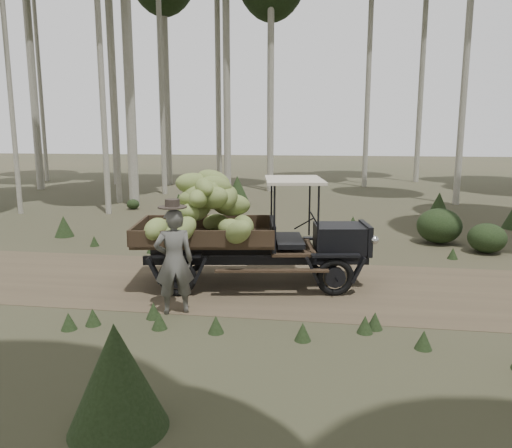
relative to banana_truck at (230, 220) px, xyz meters
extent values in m
plane|color=#473D2B|center=(0.24, 0.07, -1.43)|extent=(120.00, 120.00, 0.00)
cube|color=brown|center=(0.24, 0.07, -1.43)|extent=(70.00, 4.00, 0.01)
cube|color=black|center=(2.30, 0.42, -0.41)|extent=(1.16, 1.12, 0.56)
cube|color=black|center=(2.86, 0.51, -0.41)|extent=(0.26, 1.03, 0.63)
cube|color=black|center=(0.89, 0.19, -0.31)|extent=(0.31, 1.43, 0.56)
cube|color=#38281C|center=(-0.53, -0.04, -0.41)|extent=(3.12, 2.27, 0.08)
cube|color=#38281C|center=(-0.67, 0.87, -0.23)|extent=(2.84, 0.51, 0.33)
cube|color=#38281C|center=(-0.38, -0.95, -0.23)|extent=(2.84, 0.51, 0.33)
cube|color=#38281C|center=(-1.94, -0.26, -0.23)|extent=(0.35, 1.83, 0.33)
cube|color=beige|center=(1.32, 0.26, 0.84)|extent=(1.44, 1.90, 0.06)
cube|color=black|center=(0.47, 0.52, -0.80)|extent=(4.66, 0.85, 0.18)
cube|color=black|center=(0.60, -0.25, -0.80)|extent=(4.66, 0.85, 0.18)
torus|color=black|center=(1.97, 1.19, -1.04)|extent=(0.79, 0.26, 0.78)
torus|color=black|center=(2.23, -0.42, -1.04)|extent=(0.79, 0.26, 0.78)
torus|color=black|center=(-1.16, 0.69, -1.04)|extent=(0.79, 0.26, 0.78)
torus|color=black|center=(-0.90, -0.93, -1.04)|extent=(0.79, 0.26, 0.78)
sphere|color=beige|center=(2.87, 0.97, -0.36)|extent=(0.18, 0.18, 0.18)
sphere|color=beige|center=(3.01, 0.06, -0.36)|extent=(0.18, 0.18, 0.18)
ellipsoid|color=olive|center=(-1.20, -0.19, -0.16)|extent=(0.86, 1.03, 0.69)
ellipsoid|color=olive|center=(-0.08, 0.51, 0.24)|extent=(0.95, 0.67, 0.53)
ellipsoid|color=olive|center=(-0.09, 0.04, 0.47)|extent=(0.51, 0.85, 0.68)
ellipsoid|color=olive|center=(-0.38, 0.12, 0.81)|extent=(0.84, 0.44, 0.64)
ellipsoid|color=olive|center=(0.23, 0.27, -0.19)|extent=(0.72, 0.89, 0.62)
ellipsoid|color=olive|center=(-0.80, 0.43, 0.20)|extent=(0.79, 0.90, 0.54)
ellipsoid|color=olive|center=(-0.57, -0.39, 0.49)|extent=(0.42, 0.79, 0.39)
ellipsoid|color=olive|center=(-0.51, -0.19, 0.70)|extent=(0.74, 0.89, 0.47)
ellipsoid|color=olive|center=(-1.32, -0.87, -0.09)|extent=(0.52, 0.77, 0.55)
ellipsoid|color=olive|center=(-1.10, -0.06, 0.13)|extent=(0.50, 0.77, 0.66)
ellipsoid|color=olive|center=(-0.34, -0.19, 0.49)|extent=(0.99, 0.86, 0.62)
ellipsoid|color=olive|center=(-0.29, -0.03, 0.72)|extent=(0.85, 0.62, 0.55)
ellipsoid|color=olive|center=(0.14, -0.52, -0.11)|extent=(0.78, 0.63, 0.52)
ellipsoid|color=olive|center=(-0.82, 0.04, 0.21)|extent=(0.90, 0.98, 0.74)
ellipsoid|color=olive|center=(-0.67, -0.17, 0.46)|extent=(0.88, 0.68, 0.44)
ellipsoid|color=olive|center=(-0.75, -0.03, 0.76)|extent=(0.98, 0.93, 0.54)
ellipsoid|color=olive|center=(-0.48, 0.67, -0.20)|extent=(0.94, 0.87, 0.54)
ellipsoid|color=olive|center=(-0.76, -0.45, 0.18)|extent=(0.58, 0.84, 0.59)
ellipsoid|color=olive|center=(-0.67, -0.13, 0.56)|extent=(0.85, 0.74, 0.60)
ellipsoid|color=olive|center=(-0.35, -0.01, 0.71)|extent=(0.43, 0.88, 0.60)
ellipsoid|color=olive|center=(-0.78, -1.06, -0.06)|extent=(0.92, 0.97, 0.77)
ellipsoid|color=olive|center=(0.34, -0.88, -0.08)|extent=(0.89, 0.90, 0.72)
imported|color=#53524C|center=(-0.66, -1.83, -0.46)|extent=(0.83, 0.70, 1.94)
cylinder|color=#332A23|center=(-0.66, -1.83, 0.53)|extent=(0.68, 0.68, 0.03)
cylinder|color=#332A23|center=(-0.66, -1.83, 0.59)|extent=(0.34, 0.34, 0.15)
cylinder|color=#B2AD9E|center=(-14.51, 16.31, 7.92)|extent=(0.44, 0.44, 18.70)
cylinder|color=#B2AD9E|center=(-6.78, 8.58, 6.24)|extent=(0.23, 0.23, 15.35)
cylinder|color=#B2AD9E|center=(-8.02, 19.96, 6.93)|extent=(0.43, 0.43, 16.73)
cylinder|color=#B2AD9E|center=(7.75, 13.47, 6.77)|extent=(0.29, 0.29, 16.41)
cylinder|color=#B2AD9E|center=(-7.34, 12.62, 7.22)|extent=(0.25, 0.25, 17.31)
cylinder|color=#B2AD9E|center=(-1.38, 18.26, 6.21)|extent=(0.31, 0.31, 15.29)
cylinder|color=#B2AD9E|center=(-16.92, 20.97, 9.11)|extent=(0.26, 0.26, 21.09)
cylinder|color=#B2AD9E|center=(-11.34, 19.50, 8.68)|extent=(0.27, 0.27, 20.23)
cylinder|color=#B2AD9E|center=(4.18, 22.49, 8.53)|extent=(0.26, 0.26, 19.92)
cylinder|color=#B2AD9E|center=(-4.54, 18.92, 8.49)|extent=(0.32, 0.32, 19.84)
cylinder|color=#B2AD9E|center=(4.05, 20.36, 7.66)|extent=(0.30, 0.30, 18.18)
cylinder|color=#B2AD9E|center=(-1.28, 17.30, 7.64)|extent=(0.36, 0.36, 18.15)
cylinder|color=#B2AD9E|center=(7.60, 23.88, 9.10)|extent=(0.34, 0.34, 21.07)
cone|color=#233319|center=(6.32, 9.86, -1.01)|extent=(0.76, 0.76, 0.84)
ellipsoid|color=#233319|center=(-6.27, 9.85, -1.21)|extent=(0.54, 0.54, 0.43)
cone|color=#233319|center=(-4.33, 10.18, -1.09)|extent=(0.61, 0.61, 0.68)
ellipsoid|color=#233319|center=(-3.26, 9.75, -1.04)|extent=(0.97, 0.97, 0.78)
ellipsoid|color=#233319|center=(2.82, 4.71, -1.15)|extent=(0.70, 0.70, 0.56)
cone|color=#233319|center=(-2.09, 11.82, -0.77)|extent=(1.19, 1.19, 1.32)
cone|color=#233319|center=(-0.17, -5.43, -0.81)|extent=(1.12, 1.12, 1.24)
cone|color=#233319|center=(2.87, 6.89, -1.22)|extent=(0.38, 0.38, 0.43)
ellipsoid|color=#233319|center=(6.35, 3.88, -1.02)|extent=(1.01, 1.01, 0.81)
cone|color=#233319|center=(5.85, 7.85, -0.84)|extent=(1.07, 1.07, 1.19)
cone|color=#233319|center=(-6.22, 4.15, -1.10)|extent=(0.60, 0.60, 0.67)
ellipsoid|color=#233319|center=(5.30, 4.92, -0.90)|extent=(1.29, 1.29, 1.04)
cone|color=#233319|center=(1.72, -2.73, -1.28)|extent=(0.27, 0.27, 0.30)
cone|color=#233319|center=(5.29, 3.04, -1.28)|extent=(0.27, 0.27, 0.30)
cone|color=#233319|center=(-1.18, 2.85, -1.28)|extent=(0.27, 0.27, 0.30)
cone|color=#233319|center=(-1.88, -2.62, -1.28)|extent=(0.27, 0.27, 0.30)
cone|color=#233319|center=(2.72, -2.27, -1.28)|extent=(0.27, 0.27, 0.30)
cone|color=#233319|center=(-0.70, -2.61, -1.28)|extent=(0.27, 0.27, 0.30)
cone|color=#233319|center=(-2.73, 2.50, -1.28)|extent=(0.27, 0.27, 0.30)
cone|color=#233319|center=(-2.19, -2.87, -1.28)|extent=(0.27, 0.27, 0.30)
cone|color=#233319|center=(0.29, -2.64, -1.28)|extent=(0.27, 0.27, 0.30)
cone|color=#233319|center=(-1.54, 2.85, -1.28)|extent=(0.27, 0.27, 0.30)
cone|color=#233319|center=(-4.65, 3.03, -1.28)|extent=(0.27, 0.27, 0.30)
cone|color=#233319|center=(2.89, -2.07, -1.28)|extent=(0.27, 0.27, 0.30)
cone|color=#233319|center=(-0.82, 2.63, -1.28)|extent=(0.27, 0.27, 0.30)
cone|color=#233319|center=(3.56, -2.77, -1.28)|extent=(0.27, 0.27, 0.30)
cone|color=#233319|center=(-0.96, -2.17, -1.28)|extent=(0.27, 0.27, 0.30)
camera|label=1|loc=(2.11, -10.22, 1.84)|focal=35.00mm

